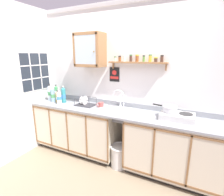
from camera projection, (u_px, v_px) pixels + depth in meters
name	position (u px, v px, depth m)	size (l,w,h in m)	color
floor	(104.00, 174.00, 2.63)	(6.24, 6.24, 0.00)	gray
back_wall	(123.00, 83.00, 2.94)	(3.84, 0.07, 2.64)	white
side_wall_left	(8.00, 85.00, 2.79)	(0.05, 3.51, 2.64)	white
lower_cabinet_run	(78.00, 128.00, 3.23)	(1.63, 0.58, 0.89)	black
lower_cabinet_run_right	(173.00, 149.00, 2.50)	(1.37, 0.58, 0.89)	black
countertop	(116.00, 111.00, 2.78)	(3.20, 0.60, 0.03)	gray
backsplash	(122.00, 104.00, 3.01)	(3.20, 0.02, 0.08)	gray
sink	(116.00, 111.00, 2.82)	(0.58, 0.45, 0.46)	silver
hot_plate_stove	(177.00, 116.00, 2.39)	(0.46, 0.31, 0.09)	silver
saucepan	(170.00, 109.00, 2.43)	(0.36, 0.21, 0.08)	silver
bottle_juice_amber_0	(58.00, 97.00, 3.26)	(0.08, 0.08, 0.23)	gold
bottle_water_blue_1	(53.00, 95.00, 3.27)	(0.07, 0.07, 0.30)	#8CB7E0
bottle_soda_green_2	(56.00, 93.00, 3.38)	(0.06, 0.06, 0.31)	#4CB266
bottle_water_clear_3	(50.00, 93.00, 3.35)	(0.08, 0.08, 0.33)	silver
bottle_opaque_white_4	(59.00, 97.00, 3.12)	(0.08, 0.08, 0.27)	white
bottle_detergent_teal_5	(64.00, 95.00, 3.22)	(0.08, 0.08, 0.32)	teal
dish_rack	(85.00, 103.00, 3.06)	(0.34, 0.25, 0.17)	#333338
mug	(101.00, 105.00, 2.94)	(0.11, 0.10, 0.09)	#B24C47
wall_cabinet	(90.00, 50.00, 2.89)	(0.50, 0.32, 0.56)	#996B42
spice_shelf	(137.00, 61.00, 2.66)	(0.94, 0.14, 0.23)	#996B42
warning_sign	(114.00, 75.00, 2.95)	(0.19, 0.01, 0.25)	black
window	(35.00, 72.00, 3.20)	(0.03, 0.66, 0.72)	#262D38
trash_bin	(119.00, 156.00, 2.78)	(0.30, 0.30, 0.37)	silver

